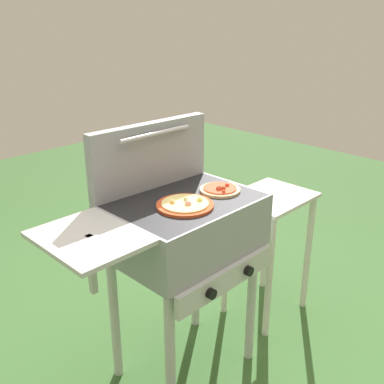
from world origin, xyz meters
name	(u,v)px	position (x,y,z in m)	size (l,w,h in m)	color
ground_plane	(185,364)	(0.00, 0.00, 0.00)	(8.00, 8.00, 0.00)	#38602D
grill	(182,231)	(-0.01, 0.00, 0.76)	(0.96, 0.53, 0.90)	gray
grill_lid_open	(150,155)	(0.00, 0.21, 1.05)	(0.63, 0.09, 0.30)	gray
pizza_cheese	(185,205)	(-0.05, -0.06, 0.91)	(0.24, 0.24, 0.04)	#C64723
pizza_pepperoni	(220,189)	(0.18, -0.05, 0.91)	(0.18, 0.18, 0.04)	beige
prep_table	(269,229)	(0.66, 0.00, 0.52)	(0.44, 0.36, 0.73)	beige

